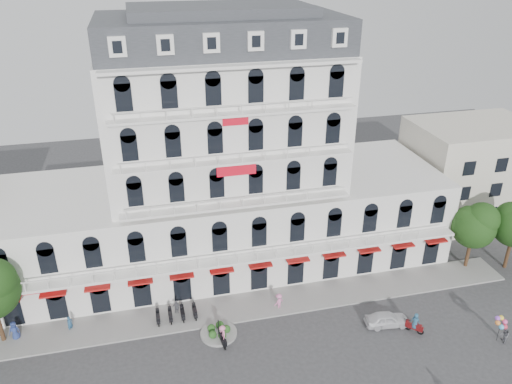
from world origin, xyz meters
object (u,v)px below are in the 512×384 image
object	(u,v)px
balloon_vendor	(503,330)
rider_east	(415,323)
parked_car	(387,319)
rider_center	(223,335)

from	to	relation	value
balloon_vendor	rider_east	bearing A→B (deg)	156.73
rider_east	balloon_vendor	size ratio (longest dim) A/B	0.81
parked_car	rider_center	xyz separation A→B (m)	(-14.59, 0.99, 0.39)
rider_east	balloon_vendor	xyz separation A→B (m)	(6.57, -2.82, 0.33)
parked_car	balloon_vendor	world-z (taller)	balloon_vendor
rider_east	rider_center	size ratio (longest dim) A/B	0.99
rider_east	rider_center	world-z (taller)	rider_center
parked_car	balloon_vendor	bearing A→B (deg)	-109.71
parked_car	rider_center	distance (m)	14.63
parked_car	rider_east	xyz separation A→B (m)	(1.94, -1.38, 0.30)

